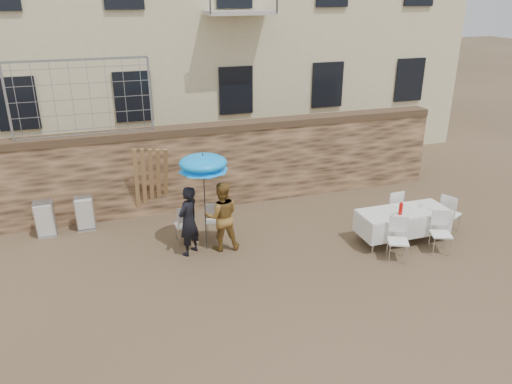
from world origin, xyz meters
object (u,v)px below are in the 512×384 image
object	(u,v)px
soda_bottle	(401,209)
table_chair_back	(391,208)
table_chair_front_left	(398,240)
table_chair_side	(450,213)
chair_stack_left	(46,216)
chair_stack_right	(85,211)
couple_chair_right	(214,220)
banquet_table	(404,212)
woman_dress	(222,216)
couple_chair_left	(185,224)
man_suit	(189,221)
table_chair_front_right	(441,233)
umbrella	(203,166)

from	to	relation	value
soda_bottle	table_chair_back	bearing A→B (deg)	67.17
table_chair_front_left	table_chair_side	world-z (taller)	same
chair_stack_left	chair_stack_right	size ratio (longest dim) A/B	1.00
soda_bottle	table_chair_front_left	bearing A→B (deg)	-123.69
couple_chair_right	table_chair_front_left	bearing A→B (deg)	166.90
couple_chair_right	banquet_table	bearing A→B (deg)	179.47
woman_dress	soda_bottle	bearing A→B (deg)	171.36
woman_dress	table_chair_side	size ratio (longest dim) A/B	1.67
couple_chair_left	banquet_table	distance (m)	5.06
chair_stack_right	table_chair_side	bearing A→B (deg)	-18.90
banquet_table	soda_bottle	xyz separation A→B (m)	(-0.20, -0.15, 0.17)
table_chair_back	table_chair_side	size ratio (longest dim) A/B	1.00
man_suit	couple_chair_right	xyz separation A→B (m)	(0.70, 0.55, -0.32)
banquet_table	table_chair_front_left	xyz separation A→B (m)	(-0.60, -0.75, -0.25)
chair_stack_left	table_chair_front_right	bearing A→B (deg)	-23.92
couple_chair_right	table_chair_side	xyz separation A→B (m)	(5.53, -1.39, 0.00)
couple_chair_left	couple_chair_right	xyz separation A→B (m)	(0.70, 0.00, 0.00)
umbrella	chair_stack_left	world-z (taller)	umbrella
umbrella	table_chair_front_right	world-z (taller)	umbrella
man_suit	chair_stack_right	distance (m)	3.01
banquet_table	chair_stack_right	size ratio (longest dim) A/B	2.28
umbrella	table_chair_front_right	xyz separation A→B (m)	(4.93, -1.79, -1.52)
table_chair_side	chair_stack_right	size ratio (longest dim) A/B	1.04
man_suit	chair_stack_left	world-z (taller)	man_suit
couple_chair_left	couple_chair_right	distance (m)	0.70
table_chair_front_right	table_chair_side	world-z (taller)	same
soda_bottle	chair_stack_right	size ratio (longest dim) A/B	0.28
soda_bottle	chair_stack_right	bearing A→B (deg)	155.32
banquet_table	couple_chair_right	bearing A→B (deg)	160.15
man_suit	chair_stack_right	bearing A→B (deg)	-84.42
table_chair_side	woman_dress	bearing A→B (deg)	54.73
couple_chair_left	table_chair_front_left	xyz separation A→B (m)	(4.23, -2.24, 0.00)
woman_dress	chair_stack_right	world-z (taller)	woman_dress
table_chair_back	table_chair_side	distance (m)	1.39
couple_chair_right	soda_bottle	distance (m)	4.27
table_chair_front_left	chair_stack_right	xyz separation A→B (m)	(-6.41, 3.73, -0.02)
woman_dress	umbrella	bearing A→B (deg)	-8.89
woman_dress	couple_chair_right	xyz separation A→B (m)	(-0.05, 0.55, -0.32)
man_suit	umbrella	size ratio (longest dim) A/B	0.75
couple_chair_right	table_chair_back	bearing A→B (deg)	-169.73
banquet_table	chair_stack_right	xyz separation A→B (m)	(-7.01, 2.98, -0.27)
table_chair_front_left	woman_dress	bearing A→B (deg)	178.49
woman_dress	table_chair_front_left	distance (m)	3.88
chair_stack_left	couple_chair_left	bearing A→B (deg)	-25.79
man_suit	banquet_table	distance (m)	4.92
chair_stack_right	table_chair_back	bearing A→B (deg)	-16.82
table_chair_back	chair_stack_right	distance (m)	7.53
table_chair_back	table_chair_side	world-z (taller)	same
chair_stack_right	banquet_table	bearing A→B (deg)	-23.03
umbrella	table_chair_back	size ratio (longest dim) A/B	2.20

